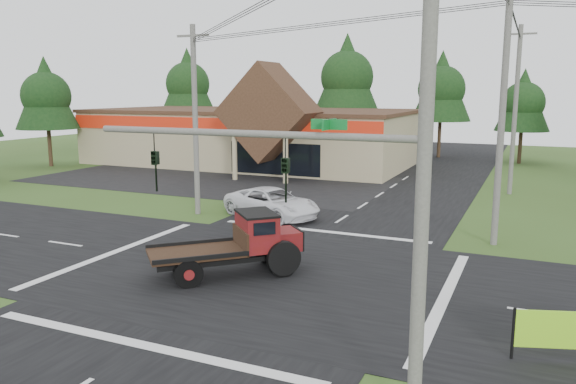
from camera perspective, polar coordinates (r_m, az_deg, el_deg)
The scene contains 18 objects.
ground at distance 22.02m, azimuth -2.94°, elevation -8.16°, with size 120.00×120.00×0.00m, color #344C1B.
road_ns at distance 22.01m, azimuth -2.94°, elevation -8.13°, with size 12.00×120.00×0.02m, color black.
road_ew at distance 22.01m, azimuth -2.94°, elevation -8.13°, with size 120.00×12.00×0.02m, color black.
parking_apron at distance 44.89m, azimuth -7.91°, elevation 1.25°, with size 28.00×14.00×0.02m, color black.
cvs_building at distance 54.53m, azimuth -3.63°, elevation 5.83°, with size 30.40×18.20×9.19m.
traffic_signal_mast at distance 11.97m, azimuth 5.50°, elevation -1.94°, with size 8.12×0.24×7.00m.
utility_pole_nr at distance 11.36m, azimuth 13.69°, elevation 3.37°, with size 2.00×0.30×11.00m.
utility_pole_nw at distance 31.89m, azimuth -9.41°, elevation 7.30°, with size 2.00×0.30×10.50m.
utility_pole_ne at distance 26.67m, azimuth 20.92°, elevation 7.30°, with size 2.00×0.30×11.50m.
utility_pole_n at distance 40.65m, azimuth 22.09°, elevation 7.79°, with size 2.00×0.30×11.20m.
tree_row_a at distance 70.69m, azimuth -10.16°, elevation 10.97°, with size 6.72×6.72×12.12m.
tree_row_b at distance 67.41m, azimuth -1.98°, elevation 10.02°, with size 5.60×5.60×10.10m.
tree_row_c at distance 62.74m, azimuth 6.01°, elevation 11.80°, with size 7.28×7.28×13.13m.
tree_row_d at distance 61.35m, azimuth 15.34°, elevation 10.28°, with size 6.16×6.16×11.11m.
tree_row_e at distance 58.63m, azimuth 22.80°, elevation 8.55°, with size 5.04×5.04×9.09m.
tree_side_w at distance 56.69m, azimuth -23.38°, elevation 9.16°, with size 5.60×5.60×10.10m.
antique_flatbed_truck at distance 21.47m, azimuth -6.13°, elevation -5.31°, with size 2.21×5.79×2.42m, color #62120E, non-canonical shape.
white_pickup at distance 31.25m, azimuth -1.63°, elevation -1.10°, with size 2.67×5.79×1.61m, color white.
Camera 1 is at (9.51, -18.60, 6.94)m, focal length 35.00 mm.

